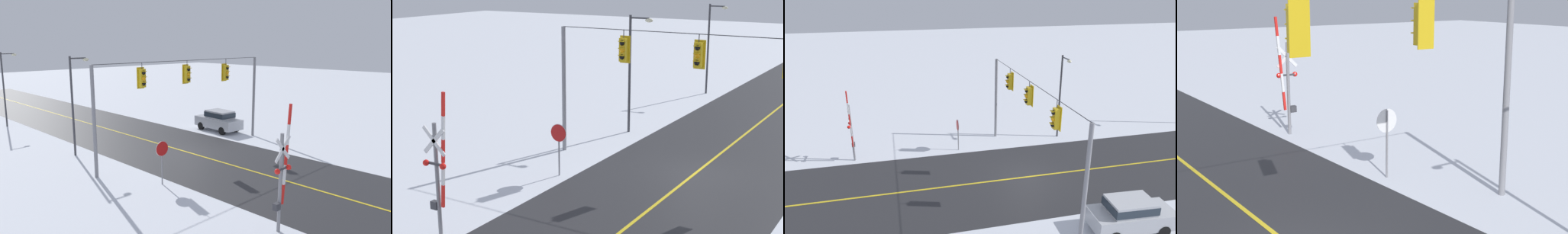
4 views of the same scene
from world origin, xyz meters
TOP-DOWN VIEW (x-y plane):
  - ground_plane at (0.00, 0.00)m, footprint 160.00×160.00m
  - road_asphalt at (0.00, 6.00)m, footprint 9.00×80.00m
  - lane_centre_line at (0.00, 6.00)m, footprint 0.14×72.00m
  - signal_span at (-0.03, -0.01)m, footprint 14.20×0.47m
  - stop_sign at (-5.09, -3.39)m, footprint 0.80×0.09m
  - railroad_crossing at (-5.07, -10.64)m, footprint 1.04×0.31m
  - parked_car_silver at (6.32, 3.04)m, footprint 2.02×4.28m
  - streetlamp_near at (-5.59, 4.76)m, footprint 1.39×0.28m

SIDE VIEW (x-z plane):
  - ground_plane at x=0.00m, z-range 0.00..0.00m
  - road_asphalt at x=0.00m, z-range 0.00..0.01m
  - lane_centre_line at x=0.00m, z-range 0.01..0.01m
  - parked_car_silver at x=6.32m, z-range 0.08..1.82m
  - stop_sign at x=-5.09m, z-range 0.54..2.89m
  - railroad_crossing at x=-5.07m, z-range -0.21..4.88m
  - streetlamp_near at x=-5.59m, z-range 0.67..7.17m
  - signal_span at x=-0.03m, z-range 1.13..7.34m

